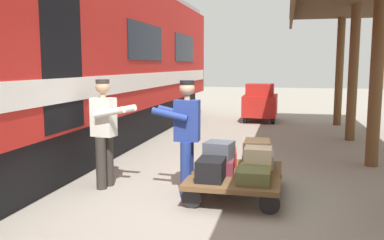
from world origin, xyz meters
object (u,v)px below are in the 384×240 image
object	(u,v)px
suitcase_tan_vintage	(257,147)
porter_in_overalls	(186,134)
suitcase_yellow_case	(256,168)
baggage_tug	(260,103)
suitcase_olive_duffel	(254,176)
porter_by_door	(105,130)
suitcase_black_hardshell	(211,169)
suitcase_cream_canvas	(258,155)
suitcase_red_plastic	(221,157)
luggage_cart	(236,176)
suitcase_gray_aluminum	(258,159)
suitcase_burgundy_valise	(217,165)
suitcase_slate_roller	(219,150)

from	to	relation	value
suitcase_tan_vintage	porter_in_overalls	xyz separation A→B (m)	(0.99, 0.59, 0.27)
suitcase_yellow_case	baggage_tug	distance (m)	8.18
suitcase_olive_duffel	suitcase_tan_vintage	distance (m)	0.93
suitcase_tan_vintage	porter_by_door	size ratio (longest dim) A/B	0.30
suitcase_black_hardshell	porter_by_door	size ratio (longest dim) A/B	0.29
suitcase_olive_duffel	suitcase_cream_canvas	world-z (taller)	suitcase_cream_canvas
suitcase_cream_canvas	suitcase_black_hardshell	bearing A→B (deg)	36.15
suitcase_red_plastic	suitcase_yellow_case	xyz separation A→B (m)	(-0.58, 0.47, -0.03)
suitcase_olive_duffel	suitcase_cream_canvas	distance (m)	0.49
luggage_cart	suitcase_red_plastic	distance (m)	0.58
porter_by_door	suitcase_gray_aluminum	bearing A→B (deg)	-167.02
suitcase_olive_duffel	porter_in_overalls	size ratio (longest dim) A/B	0.30
suitcase_cream_canvas	suitcase_yellow_case	bearing A→B (deg)	-43.15
suitcase_gray_aluminum	suitcase_cream_canvas	size ratio (longest dim) A/B	1.46
luggage_cart	porter_in_overalls	bearing A→B (deg)	11.98
suitcase_yellow_case	suitcase_black_hardshell	world-z (taller)	suitcase_black_hardshell
suitcase_burgundy_valise	suitcase_gray_aluminum	world-z (taller)	suitcase_gray_aluminum
suitcase_tan_vintage	suitcase_cream_canvas	xyz separation A→B (m)	(-0.05, 0.46, -0.03)
baggage_tug	luggage_cart	bearing A→B (deg)	91.13
suitcase_red_plastic	porter_by_door	bearing A→B (deg)	17.08
suitcase_yellow_case	suitcase_cream_canvas	distance (m)	0.20
suitcase_burgundy_valise	suitcase_cream_canvas	bearing A→B (deg)	177.71
suitcase_black_hardshell	suitcase_yellow_case	bearing A→B (deg)	-141.17
porter_in_overalls	porter_by_door	size ratio (longest dim) A/B	1.00
suitcase_yellow_case	suitcase_gray_aluminum	world-z (taller)	suitcase_gray_aluminum
suitcase_olive_duffel	porter_by_door	size ratio (longest dim) A/B	0.30
suitcase_cream_canvas	suitcase_olive_duffel	bearing A→B (deg)	86.66
suitcase_red_plastic	suitcase_gray_aluminum	distance (m)	0.58
baggage_tug	porter_in_overalls	bearing A→B (deg)	86.10
suitcase_olive_duffel	porter_in_overalls	bearing A→B (deg)	-17.22
suitcase_red_plastic	porter_by_door	xyz separation A→B (m)	(1.75, 0.54, 0.46)
suitcase_cream_canvas	luggage_cart	bearing A→B (deg)	-4.39
suitcase_yellow_case	porter_by_door	xyz separation A→B (m)	(2.34, 0.07, 0.49)
luggage_cart	suitcase_burgundy_valise	xyz separation A→B (m)	(0.29, 0.00, 0.15)
luggage_cart	suitcase_yellow_case	size ratio (longest dim) A/B	2.99
luggage_cart	suitcase_cream_canvas	bearing A→B (deg)	175.61
suitcase_slate_roller	suitcase_cream_canvas	bearing A→B (deg)	175.89
suitcase_slate_roller	porter_in_overalls	size ratio (longest dim) A/B	0.23
luggage_cart	suitcase_slate_roller	world-z (taller)	suitcase_slate_roller
suitcase_olive_duffel	porter_in_overalls	world-z (taller)	porter_in_overalls
suitcase_gray_aluminum	suitcase_tan_vintage	bearing A→B (deg)	49.15
suitcase_tan_vintage	porter_in_overalls	bearing A→B (deg)	30.86
suitcase_olive_duffel	suitcase_slate_roller	world-z (taller)	suitcase_slate_roller
porter_in_overalls	suitcase_cream_canvas	bearing A→B (deg)	-172.92
suitcase_olive_duffel	suitcase_tan_vintage	world-z (taller)	suitcase_tan_vintage
suitcase_red_plastic	suitcase_slate_roller	xyz separation A→B (m)	(-0.03, 0.45, 0.21)
suitcase_burgundy_valise	suitcase_tan_vintage	bearing A→B (deg)	-141.78
suitcase_yellow_case	suitcase_cream_canvas	xyz separation A→B (m)	(-0.03, 0.02, 0.20)
baggage_tug	suitcase_yellow_case	bearing A→B (deg)	93.18
suitcase_yellow_case	suitcase_black_hardshell	size ratio (longest dim) A/B	1.17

